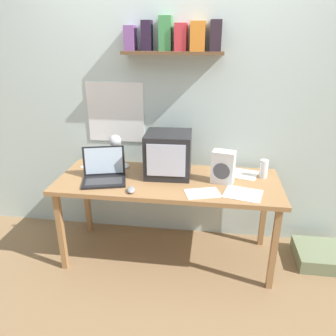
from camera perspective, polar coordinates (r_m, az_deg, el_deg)
name	(u,v)px	position (r m, az deg, el deg)	size (l,w,h in m)	color
ground_plane	(168,255)	(2.99, 0.00, -14.89)	(12.00, 12.00, 0.00)	#8E6D49
back_wall	(175,97)	(2.88, 1.24, 12.26)	(5.60, 0.24, 2.60)	silver
corner_desk	(168,186)	(2.65, 0.00, -3.21)	(1.77, 0.69, 0.73)	#A27446
crt_monitor	(168,154)	(2.65, 0.05, 2.42)	(0.38, 0.36, 0.36)	#232326
laptop	(104,172)	(2.64, -11.07, -0.71)	(0.39, 0.35, 0.25)	black
desk_lamp	(117,147)	(2.79, -8.96, 3.63)	(0.15, 0.19, 0.31)	silver
juice_glass	(264,170)	(2.75, 16.31, -0.27)	(0.07, 0.07, 0.15)	white
space_heater	(223,167)	(2.56, 9.57, 0.15)	(0.19, 0.14, 0.26)	white
computer_mouse	(131,190)	(2.43, -6.47, -3.79)	(0.08, 0.12, 0.03)	gray
open_notebook	(203,193)	(2.41, 6.04, -4.38)	(0.29, 0.23, 0.00)	white
loose_paper_near_monitor	(243,194)	(2.45, 12.91, -4.40)	(0.31, 0.28, 0.00)	white
loose_paper_near_laptop	(99,165)	(2.96, -11.86, 0.45)	(0.31, 0.27, 0.00)	white
printed_handout	(239,173)	(2.80, 12.27, -0.92)	(0.34, 0.28, 0.00)	white
floor_cushion	(319,255)	(3.16, 24.83, -13.63)	(0.39, 0.39, 0.12)	gray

